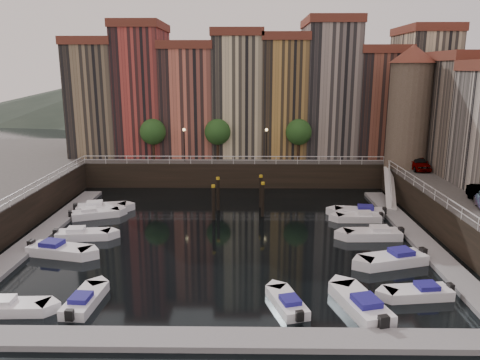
{
  "coord_description": "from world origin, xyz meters",
  "views": [
    {
      "loc": [
        1.6,
        -39.16,
        14.19
      ],
      "look_at": [
        0.98,
        4.0,
        3.89
      ],
      "focal_mm": 35.0,
      "sensor_mm": 36.0,
      "label": 1
    }
  ],
  "objects_px": {
    "mooring_pilings": "(239,197)",
    "corner_tower": "(409,105)",
    "gangway": "(390,185)",
    "car_a": "(418,164)",
    "boat_left_2": "(82,234)",
    "boat_left_0": "(11,307)",
    "boat_left_1": "(59,250)"
  },
  "relations": [
    {
      "from": "boat_left_1",
      "to": "mooring_pilings",
      "type": "bearing_deg",
      "value": 51.16
    },
    {
      "from": "gangway",
      "to": "boat_left_1",
      "type": "bearing_deg",
      "value": -153.36
    },
    {
      "from": "mooring_pilings",
      "to": "boat_left_0",
      "type": "relative_size",
      "value": 1.15
    },
    {
      "from": "boat_left_0",
      "to": "boat_left_1",
      "type": "xyz_separation_m",
      "value": [
        -0.63,
        8.87,
        0.06
      ]
    },
    {
      "from": "boat_left_0",
      "to": "boat_left_1",
      "type": "distance_m",
      "value": 8.89
    },
    {
      "from": "mooring_pilings",
      "to": "corner_tower",
      "type": "bearing_deg",
      "value": 24.16
    },
    {
      "from": "boat_left_2",
      "to": "car_a",
      "type": "distance_m",
      "value": 36.42
    },
    {
      "from": "corner_tower",
      "to": "boat_left_0",
      "type": "relative_size",
      "value": 3.1
    },
    {
      "from": "gangway",
      "to": "mooring_pilings",
      "type": "relative_size",
      "value": 1.63
    },
    {
      "from": "boat_left_0",
      "to": "boat_left_2",
      "type": "height_order",
      "value": "boat_left_2"
    },
    {
      "from": "boat_left_2",
      "to": "car_a",
      "type": "bearing_deg",
      "value": 17.35
    },
    {
      "from": "mooring_pilings",
      "to": "gangway",
      "type": "bearing_deg",
      "value": 14.13
    },
    {
      "from": "gangway",
      "to": "car_a",
      "type": "xyz_separation_m",
      "value": [
        3.78,
        2.73,
        1.85
      ]
    },
    {
      "from": "corner_tower",
      "to": "car_a",
      "type": "distance_m",
      "value": 6.72
    },
    {
      "from": "mooring_pilings",
      "to": "boat_left_0",
      "type": "bearing_deg",
      "value": -123.73
    },
    {
      "from": "mooring_pilings",
      "to": "boat_left_1",
      "type": "bearing_deg",
      "value": -141.58
    },
    {
      "from": "boat_left_0",
      "to": "boat_left_1",
      "type": "bearing_deg",
      "value": 91.54
    },
    {
      "from": "boat_left_0",
      "to": "car_a",
      "type": "height_order",
      "value": "car_a"
    },
    {
      "from": "corner_tower",
      "to": "boat_left_1",
      "type": "height_order",
      "value": "corner_tower"
    },
    {
      "from": "boat_left_0",
      "to": "boat_left_2",
      "type": "distance_m",
      "value": 12.51
    },
    {
      "from": "mooring_pilings",
      "to": "boat_left_1",
      "type": "height_order",
      "value": "mooring_pilings"
    },
    {
      "from": "boat_left_2",
      "to": "corner_tower",
      "type": "bearing_deg",
      "value": 20.48
    },
    {
      "from": "gangway",
      "to": "boat_left_2",
      "type": "bearing_deg",
      "value": -158.75
    },
    {
      "from": "corner_tower",
      "to": "mooring_pilings",
      "type": "distance_m",
      "value": 22.66
    },
    {
      "from": "corner_tower",
      "to": "boat_left_2",
      "type": "xyz_separation_m",
      "value": [
        -32.48,
        -16.0,
        -9.83
      ]
    },
    {
      "from": "mooring_pilings",
      "to": "boat_left_2",
      "type": "xyz_separation_m",
      "value": [
        -13.33,
        -7.41,
        -1.29
      ]
    },
    {
      "from": "gangway",
      "to": "car_a",
      "type": "bearing_deg",
      "value": 35.79
    },
    {
      "from": "corner_tower",
      "to": "boat_left_1",
      "type": "bearing_deg",
      "value": -149.3
    },
    {
      "from": "boat_left_0",
      "to": "boat_left_2",
      "type": "relative_size",
      "value": 0.93
    },
    {
      "from": "corner_tower",
      "to": "boat_left_2",
      "type": "distance_m",
      "value": 37.51
    },
    {
      "from": "boat_left_2",
      "to": "car_a",
      "type": "height_order",
      "value": "car_a"
    },
    {
      "from": "boat_left_1",
      "to": "car_a",
      "type": "bearing_deg",
      "value": 40.49
    }
  ]
}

